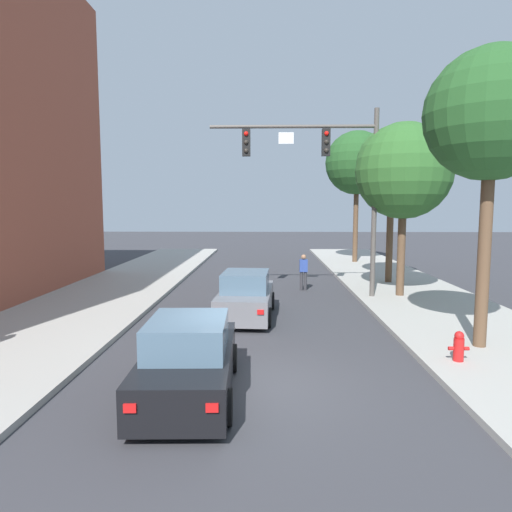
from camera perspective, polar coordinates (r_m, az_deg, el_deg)
The scene contains 10 objects.
ground_plane at distance 10.16m, azimuth -0.34°, elevation -15.73°, with size 120.00×120.00×0.00m, color #38383D.
traffic_signal_mast at distance 18.78m, azimuth 8.93°, elevation 10.85°, with size 6.69×0.38×7.50m.
car_lead_grey at distance 15.71m, azimuth -1.25°, elevation -5.10°, with size 2.00×4.32×1.60m.
car_following_black at distance 9.48m, azimuth -8.36°, elevation -12.77°, with size 1.95×4.29×1.60m.
pedestrian_crossing_road at distance 20.86m, azimuth 5.94°, elevation -1.80°, with size 0.36×0.22×1.64m.
fire_hydrant at distance 12.01m, azimuth 23.95°, elevation -10.24°, with size 0.48×0.24×0.72m.
street_tree_nearest at distance 13.26m, azimuth 27.30°, elevation 15.25°, with size 3.30×3.30×7.58m.
street_tree_second at distance 19.61m, azimuth 17.96°, elevation 10.00°, with size 3.87×3.87×7.01m.
street_tree_third at distance 23.00m, azimuth 16.59°, elevation 11.05°, with size 3.30×3.30×7.40m.
street_tree_farthest at distance 31.08m, azimuth 12.48°, elevation 11.23°, with size 4.12×4.12×8.55m.
Camera 1 is at (0.28, -9.42, 3.79)m, focal length 32.09 mm.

